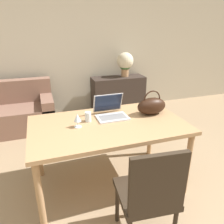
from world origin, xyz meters
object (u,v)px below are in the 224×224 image
object	(u,v)px
couch	(11,114)
laptop	(110,110)
wine_glass	(77,118)
chair	(150,193)
flower_vase	(125,63)
handbag	(152,106)
drinking_glass	(88,117)

from	to	relation	value
couch	laptop	bearing A→B (deg)	-53.77
laptop	wine_glass	xyz separation A→B (m)	(-0.40, -0.17, 0.03)
wine_glass	chair	bearing A→B (deg)	-64.65
chair	wine_glass	distance (m)	0.96
wine_glass	flower_vase	size ratio (longest dim) A/B	0.30
couch	handbag	size ratio (longest dim) A/B	4.16
couch	laptop	distance (m)	2.16
chair	flower_vase	bearing A→B (deg)	77.52
drinking_glass	chair	bearing A→B (deg)	-74.29
chair	laptop	size ratio (longest dim) A/B	2.80
chair	handbag	size ratio (longest dim) A/B	2.79
drinking_glass	wine_glass	xyz separation A→B (m)	(-0.13, -0.10, 0.04)
handbag	laptop	bearing A→B (deg)	167.04
drinking_glass	handbag	bearing A→B (deg)	-2.72
chair	couch	xyz separation A→B (m)	(-1.22, 2.67, -0.24)
laptop	drinking_glass	distance (m)	0.28
laptop	handbag	size ratio (longest dim) A/B	1.00
flower_vase	chair	bearing A→B (deg)	-108.13
wine_glass	handbag	size ratio (longest dim) A/B	0.42
laptop	wine_glass	bearing A→B (deg)	-156.53
chair	flower_vase	size ratio (longest dim) A/B	1.99
handbag	flower_vase	bearing A→B (deg)	76.45
drinking_glass	wine_glass	bearing A→B (deg)	-141.51
wine_glass	flower_vase	bearing A→B (deg)	57.39
laptop	flower_vase	xyz separation A→B (m)	(0.94, 1.92, 0.18)
laptop	wine_glass	world-z (taller)	laptop
laptop	drinking_glass	xyz separation A→B (m)	(-0.27, -0.07, -0.01)
couch	chair	bearing A→B (deg)	-65.41
chair	drinking_glass	distance (m)	1.00
drinking_glass	flower_vase	distance (m)	2.34
chair	laptop	distance (m)	1.03
drinking_glass	wine_glass	distance (m)	0.17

